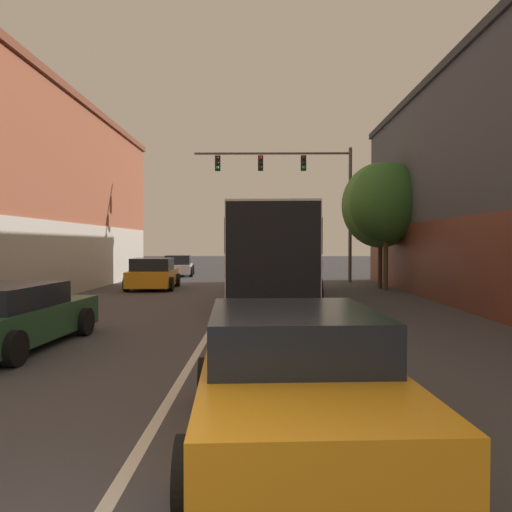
{
  "coord_description": "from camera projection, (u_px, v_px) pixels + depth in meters",
  "views": [
    {
      "loc": [
        1.22,
        -2.5,
        2.07
      ],
      "look_at": [
        1.03,
        14.01,
        1.66
      ],
      "focal_mm": 35.0,
      "sensor_mm": 36.0,
      "label": 1
    }
  ],
  "objects": [
    {
      "name": "traffic_signal_gantry",
      "position": [
        300.0,
        182.0,
        26.56
      ],
      "size": [
        8.41,
        0.36,
        7.18
      ],
      "color": "#514C47",
      "rests_on": "ground_plane"
    },
    {
      "name": "parked_car_left_far",
      "position": [
        153.0,
        274.0,
        22.72
      ],
      "size": [
        2.27,
        3.91,
        1.41
      ],
      "rotation": [
        0.0,
        0.0,
        1.62
      ],
      "color": "orange",
      "rests_on": "ground_plane"
    },
    {
      "name": "bus",
      "position": [
        276.0,
        250.0,
        18.44
      ],
      "size": [
        3.21,
        11.07,
        3.24
      ],
      "rotation": [
        0.0,
        0.0,
        1.53
      ],
      "color": "silver",
      "rests_on": "ground_plane"
    },
    {
      "name": "street_tree_far",
      "position": [
        386.0,
        202.0,
        22.06
      ],
      "size": [
        3.21,
        2.89,
        5.68
      ],
      "color": "brown",
      "rests_on": "ground_plane"
    },
    {
      "name": "street_tree_near",
      "position": [
        380.0,
        205.0,
        22.98
      ],
      "size": [
        3.56,
        3.2,
        5.8
      ],
      "color": "#4C3823",
      "rests_on": "ground_plane"
    },
    {
      "name": "parked_car_left_near",
      "position": [
        178.0,
        266.0,
        32.13
      ],
      "size": [
        2.24,
        4.09,
        1.32
      ],
      "rotation": [
        0.0,
        0.0,
        1.67
      ],
      "color": "silver",
      "rests_on": "ground_plane"
    },
    {
      "name": "parked_car_left_mid",
      "position": [
        5.0,
        317.0,
        9.8
      ],
      "size": [
        2.36,
        4.75,
        1.28
      ],
      "rotation": [
        0.0,
        0.0,
        1.51
      ],
      "color": "#285633",
      "rests_on": "ground_plane"
    },
    {
      "name": "hatchback_foreground",
      "position": [
        295.0,
        381.0,
        5.13
      ],
      "size": [
        2.32,
        4.27,
        1.37
      ],
      "rotation": [
        0.0,
        0.0,
        1.63
      ],
      "color": "orange",
      "rests_on": "ground_plane"
    },
    {
      "name": "lane_center_line",
      "position": [
        225.0,
        305.0,
        16.65
      ],
      "size": [
        0.14,
        40.18,
        0.01
      ],
      "color": "silver",
      "rests_on": "ground_plane"
    }
  ]
}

